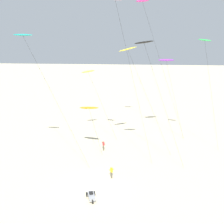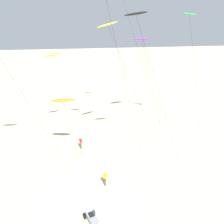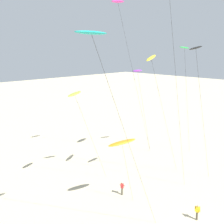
# 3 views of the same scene
# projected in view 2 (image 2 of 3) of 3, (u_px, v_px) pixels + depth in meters

# --- Properties ---
(ground_plane) EXTENTS (260.00, 260.00, 0.00)m
(ground_plane) POSITION_uv_depth(u_px,v_px,m) (86.00, 201.00, 24.24)
(ground_plane) COLOR beige
(kite_black) EXTENTS (7.24, 0.73, 17.27)m
(kite_black) POSITION_uv_depth(u_px,v_px,m) (137.00, 17.00, 24.63)
(kite_black) COLOR black
(kite_black) RESTS_ON ground
(kite_yellow) EXTENTS (8.20, 1.41, 16.26)m
(kite_yellow) POSITION_uv_depth(u_px,v_px,m) (109.00, 27.00, 28.52)
(kite_yellow) COLOR yellow
(kite_yellow) RESTS_ON ground
(kite_green) EXTENTS (4.64, 1.08, 17.25)m
(kite_green) POSITION_uv_depth(u_px,v_px,m) (190.00, 17.00, 32.20)
(kite_green) COLOR green
(kite_green) RESTS_ON ground
(kite_orange) EXTENTS (3.55, 1.72, 7.77)m
(kite_orange) POSITION_uv_depth(u_px,v_px,m) (63.00, 100.00, 29.64)
(kite_orange) COLOR orange
(kite_orange) RESTS_ON ground
(kite_purple) EXTENTS (5.21, 1.63, 13.92)m
(kite_purple) POSITION_uv_depth(u_px,v_px,m) (142.00, 39.00, 36.84)
(kite_purple) COLOR purple
(kite_purple) RESTS_ON ground
(kite_lime) EXTENTS (5.94, 1.01, 12.18)m
(kite_lime) POSITION_uv_depth(u_px,v_px,m) (53.00, 56.00, 33.89)
(kite_lime) COLOR #8CD833
(kite_lime) RESTS_ON ground
(kite_flyer_nearest) EXTENTS (0.71, 0.71, 1.67)m
(kite_flyer_nearest) POSITION_uv_depth(u_px,v_px,m) (105.00, 178.00, 26.29)
(kite_flyer_nearest) COLOR #4C4738
(kite_flyer_nearest) RESTS_ON ground
(kite_flyer_middle) EXTENTS (0.70, 0.71, 1.67)m
(kite_flyer_middle) POSITION_uv_depth(u_px,v_px,m) (81.00, 142.00, 33.82)
(kite_flyer_middle) COLOR #4C4738
(kite_flyer_middle) RESTS_ON ground
(beach_buggy) EXTENTS (1.37, 2.13, 0.82)m
(beach_buggy) POSITION_uv_depth(u_px,v_px,m) (92.00, 218.00, 21.69)
(beach_buggy) COLOR gray
(beach_buggy) RESTS_ON ground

